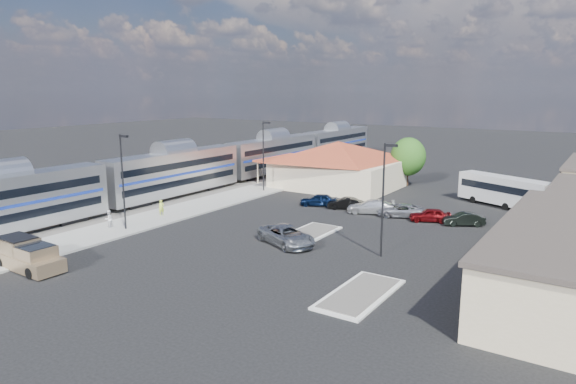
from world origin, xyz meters
The scene contains 23 objects.
ground centered at (0.00, 0.00, 0.00)m, with size 280.00×280.00×0.00m, color black.
railbed centered at (-21.00, 8.00, 0.06)m, with size 16.00×100.00×0.12m, color #4C4944.
platform centered at (-12.00, 6.00, 0.09)m, with size 5.50×92.00×0.18m, color gray.
passenger_train centered at (-18.00, 7.38, 2.87)m, with size 3.00×104.00×5.55m.
freight_cars centered at (-24.00, 5.97, 1.93)m, with size 2.80×46.00×4.00m.
station_depot centered at (-4.56, 24.00, 3.13)m, with size 18.35×12.24×6.20m.
traffic_island_south centered at (4.00, 2.00, 0.10)m, with size 3.30×7.50×0.21m.
traffic_island_north centered at (14.00, -8.00, 0.10)m, with size 3.30×7.50×0.21m.
lamp_plat_s centered at (-10.90, -6.00, 5.34)m, with size 1.08×0.25×9.00m.
lamp_plat_n centered at (-10.90, 16.00, 5.34)m, with size 1.08×0.25×9.00m.
lamp_lot centered at (12.10, 0.00, 5.34)m, with size 1.08×0.25×9.00m.
tree_depot centered at (3.00, 30.00, 4.02)m, with size 4.71×4.71×6.63m.
pickup_truck centered at (-8.50, -16.89, 1.02)m, with size 6.27×2.46×2.15m.
suv centered at (4.04, -1.48, 0.82)m, with size 2.73×5.92×1.64m, color #A0A3A8.
coach_bus centered at (16.58, 23.67, 1.97)m, with size 10.66×6.47×3.42m.
person_a centered at (-12.05, -0.51, 1.00)m, with size 0.60×0.39×1.64m, color #C2DB44.
person_b centered at (-12.62, -6.59, 1.02)m, with size 0.82×0.64×1.68m, color white.
parked_car_a centered at (-1.04, 12.80, 0.71)m, with size 1.68×4.19×1.43m, color #0B1938.
parked_car_b centered at (2.16, 13.10, 0.64)m, with size 1.35×3.88×1.28m, color black.
parked_car_c centered at (5.36, 12.80, 0.73)m, with size 2.05×5.05×1.46m, color silver.
parked_car_d centered at (8.56, 13.10, 0.68)m, with size 2.25×4.88×1.36m, color #92939A.
parked_car_e centered at (11.76, 12.80, 0.69)m, with size 1.62×4.02×1.37m, color maroon.
parked_car_f centered at (14.96, 13.10, 0.65)m, with size 1.37×3.93×1.29m, color black.
Camera 1 is at (27.08, -36.46, 13.03)m, focal length 32.00 mm.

